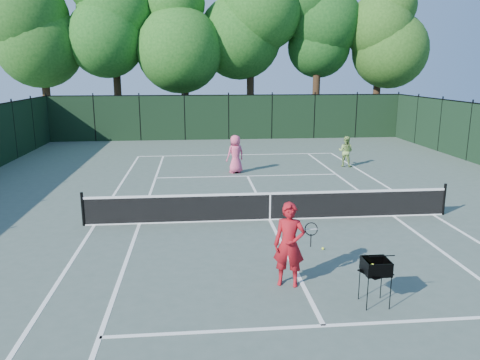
{
  "coord_description": "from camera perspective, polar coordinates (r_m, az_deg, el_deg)",
  "views": [
    {
      "loc": [
        -2.32,
        -14.11,
        4.67
      ],
      "look_at": [
        -0.86,
        1.0,
        1.1
      ],
      "focal_mm": 35.0,
      "sensor_mm": 36.0,
      "label": 1
    }
  ],
  "objects": [
    {
      "name": "ball_hopper",
      "position": [
        9.94,
        16.25,
        -10.12
      ],
      "size": [
        0.66,
        0.66,
        0.98
      ],
      "rotation": [
        0.0,
        0.0,
        0.37
      ],
      "color": "black",
      "rests_on": "ground"
    },
    {
      "name": "tree_5",
      "position": [
        39.06,
        16.78,
        17.16
      ],
      "size": [
        5.8,
        5.8,
        12.23
      ],
      "color": "black",
      "rests_on": "ground"
    },
    {
      "name": "tree_3",
      "position": [
        36.93,
        1.32,
        19.98
      ],
      "size": [
        7.0,
        7.0,
        14.45
      ],
      "color": "black",
      "rests_on": "ground"
    },
    {
      "name": "coach",
      "position": [
        10.39,
        6.03,
        -7.84
      ],
      "size": [
        1.08,
        0.64,
        1.9
      ],
      "rotation": [
        0.0,
        0.0,
        -0.3
      ],
      "color": "maroon",
      "rests_on": "ground"
    },
    {
      "name": "tree_2",
      "position": [
        36.05,
        -6.92,
        18.01
      ],
      "size": [
        6.0,
        6.0,
        12.4
      ],
      "color": "black",
      "rests_on": "ground"
    },
    {
      "name": "baseline_far",
      "position": [
        26.52,
        -0.41,
        3.1
      ],
      "size": [
        10.97,
        0.1,
        0.01
      ],
      "primitive_type": "cube",
      "color": "white",
      "rests_on": "ground"
    },
    {
      "name": "loose_ball_midcourt",
      "position": [
        12.8,
        10.08,
        -8.22
      ],
      "size": [
        0.07,
        0.07,
        0.07
      ],
      "primitive_type": "sphere",
      "color": "#D8F331",
      "rests_on": "ground"
    },
    {
      "name": "tree_1",
      "position": [
        36.78,
        -15.22,
        19.07
      ],
      "size": [
        6.8,
        6.8,
        13.98
      ],
      "color": "black",
      "rests_on": "ground"
    },
    {
      "name": "tree_4",
      "position": [
        37.07,
        9.57,
        18.44
      ],
      "size": [
        6.2,
        6.2,
        12.97
      ],
      "color": "black",
      "rests_on": "ground"
    },
    {
      "name": "tree_0",
      "position": [
        37.34,
        -23.25,
        17.58
      ],
      "size": [
        6.4,
        6.4,
        13.14
      ],
      "color": "black",
      "rests_on": "ground"
    },
    {
      "name": "sideline_doubles_left",
      "position": [
        15.2,
        -17.31,
        -5.28
      ],
      "size": [
        0.1,
        23.77,
        0.01
      ],
      "primitive_type": "cube",
      "color": "white",
      "rests_on": "ground"
    },
    {
      "name": "tennis_net",
      "position": [
        14.91,
        3.68,
        -3.14
      ],
      "size": [
        11.69,
        0.09,
        1.06
      ],
      "color": "black",
      "rests_on": "ground"
    },
    {
      "name": "service_line_far",
      "position": [
        21.17,
        0.92,
        0.49
      ],
      "size": [
        8.23,
        0.1,
        0.01
      ],
      "primitive_type": "cube",
      "color": "white",
      "rests_on": "ground"
    },
    {
      "name": "sideline_singles_left",
      "position": [
        14.97,
        -12.16,
        -5.24
      ],
      "size": [
        0.1,
        23.77,
        0.01
      ],
      "primitive_type": "cube",
      "color": "white",
      "rests_on": "ground"
    },
    {
      "name": "fence_far",
      "position": [
        32.35,
        -1.39,
        7.61
      ],
      "size": [
        24.0,
        0.05,
        3.0
      ],
      "primitive_type": "cube",
      "color": "black",
      "rests_on": "ground"
    },
    {
      "name": "sideline_singles_right",
      "position": [
        16.2,
        18.22,
        -4.2
      ],
      "size": [
        0.1,
        23.77,
        0.01
      ],
      "primitive_type": "cube",
      "color": "white",
      "rests_on": "ground"
    },
    {
      "name": "player_pink",
      "position": [
        21.68,
        -0.56,
        3.18
      ],
      "size": [
        1.02,
        0.87,
        1.77
      ],
      "rotation": [
        0.0,
        0.0,
        3.57
      ],
      "color": "#E35078",
      "rests_on": "ground"
    },
    {
      "name": "service_line_near",
      "position": [
        9.31,
        10.16,
        -17.08
      ],
      "size": [
        8.23,
        0.1,
        0.01
      ],
      "primitive_type": "cube",
      "color": "white",
      "rests_on": "ground"
    },
    {
      "name": "center_service_line",
      "position": [
        15.05,
        3.65,
        -4.87
      ],
      "size": [
        0.1,
        12.8,
        0.01
      ],
      "primitive_type": "cube",
      "color": "white",
      "rests_on": "ground"
    },
    {
      "name": "ground",
      "position": [
        15.05,
        3.65,
        -4.88
      ],
      "size": [
        90.0,
        90.0,
        0.0
      ],
      "primitive_type": "plane",
      "color": "#46554C",
      "rests_on": "ground"
    },
    {
      "name": "sideline_doubles_right",
      "position": [
        16.79,
        22.51,
        -3.95
      ],
      "size": [
        0.1,
        23.77,
        0.01
      ],
      "primitive_type": "cube",
      "color": "white",
      "rests_on": "ground"
    },
    {
      "name": "player_green",
      "position": [
        23.76,
        12.76,
        3.43
      ],
      "size": [
        0.93,
        0.89,
        1.52
      ],
      "rotation": [
        0.0,
        0.0,
        2.55
      ],
      "color": "#83AA55",
      "rests_on": "ground"
    }
  ]
}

